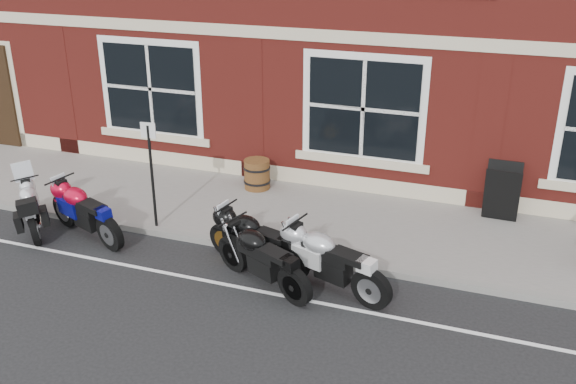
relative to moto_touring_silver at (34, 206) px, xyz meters
name	(u,v)px	position (x,y,z in m)	size (l,w,h in m)	color
ground	(203,287)	(4.03, -0.86, -0.49)	(80.00, 80.00, 0.00)	black
sidewalk	(270,212)	(4.03, 2.14, -0.43)	(30.00, 3.00, 0.12)	slate
kerb	(238,246)	(4.03, 0.56, -0.43)	(30.00, 0.16, 0.12)	slate
moto_touring_silver	(34,206)	(0.00, 0.00, 0.00)	(1.31, 1.45, 1.21)	black
moto_sport_red	(86,209)	(1.14, 0.08, 0.07)	(2.06, 0.93, 0.97)	black
moto_sport_black	(256,238)	(4.59, 0.10, 0.05)	(2.04, 0.74, 0.94)	black
moto_sport_silver	(330,258)	(5.99, -0.21, 0.08)	(2.14, 0.87, 1.00)	black
moto_naked_black	(262,255)	(4.91, -0.44, 0.06)	(1.97, 1.05, 0.96)	black
a_board_sign	(502,192)	(8.44, 3.30, 0.18)	(0.66, 0.44, 1.11)	black
barrel_planter	(257,174)	(3.37, 3.09, -0.05)	(0.58, 0.58, 0.65)	#442E12
parking_sign	(151,168)	(2.25, 0.69, 0.82)	(0.29, 0.05, 2.06)	black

